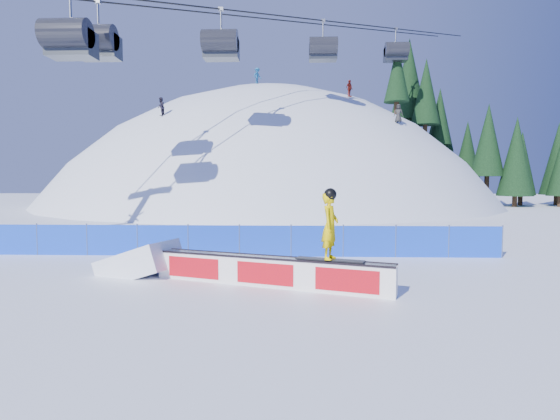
{
  "coord_description": "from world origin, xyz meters",
  "views": [
    {
      "loc": [
        3.18,
        -12.18,
        2.97
      ],
      "look_at": [
        2.67,
        1.79,
        1.99
      ],
      "focal_mm": 28.0,
      "sensor_mm": 36.0,
      "label": 1
    }
  ],
  "objects": [
    {
      "name": "ground",
      "position": [
        0.0,
        0.0,
        0.0
      ],
      "size": [
        160.0,
        160.0,
        0.0
      ],
      "primitive_type": "plane",
      "color": "white",
      "rests_on": "ground"
    },
    {
      "name": "snow_hill",
      "position": [
        0.0,
        42.0,
        -18.0
      ],
      "size": [
        64.0,
        64.0,
        64.0
      ],
      "color": "white",
      "rests_on": "ground"
    },
    {
      "name": "treeline",
      "position": [
        23.17,
        39.29,
        9.76
      ],
      "size": [
        22.4,
        11.81,
        21.36
      ],
      "color": "#332114",
      "rests_on": "ground"
    },
    {
      "name": "safety_fence",
      "position": [
        0.0,
        4.5,
        0.6
      ],
      "size": [
        22.05,
        0.05,
        1.3
      ],
      "color": "blue",
      "rests_on": "ground"
    },
    {
      "name": "chairlift",
      "position": [
        4.74,
        27.49,
        16.89
      ],
      "size": [
        40.8,
        41.7,
        22.0
      ],
      "color": "gray",
      "rests_on": "ground"
    },
    {
      "name": "rail_box",
      "position": [
        2.4,
        -0.19,
        0.41
      ],
      "size": [
        6.78,
        2.73,
        0.84
      ],
      "rotation": [
        0.0,
        0.0,
        -0.33
      ],
      "color": "white",
      "rests_on": "ground"
    },
    {
      "name": "snow_ramp",
      "position": [
        -1.73,
        1.23,
        0.0
      ],
      "size": [
        2.8,
        2.23,
        1.52
      ],
      "primitive_type": null,
      "rotation": [
        0.0,
        -0.31,
        -0.33
      ],
      "color": "white",
      "rests_on": "ground"
    },
    {
      "name": "snowboarder",
      "position": [
        4.08,
        -0.76,
        1.78
      ],
      "size": [
        1.83,
        0.9,
        1.91
      ],
      "rotation": [
        0.0,
        0.0,
        1.2
      ],
      "color": "black",
      "rests_on": "rail_box"
    },
    {
      "name": "distant_skiers",
      "position": [
        1.79,
        31.01,
        11.4
      ],
      "size": [
        22.11,
        10.14,
        6.81
      ],
      "color": "black",
      "rests_on": "ground"
    }
  ]
}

